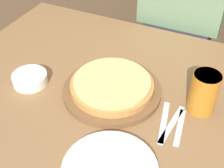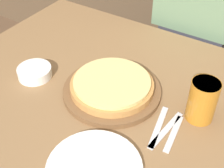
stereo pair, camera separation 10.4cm
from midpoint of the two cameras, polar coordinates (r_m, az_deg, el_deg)
dining_table at (r=1.32m, az=3.03°, el=-13.87°), size 1.29×0.97×0.71m
pizza_on_board at (r=1.05m, az=2.83°, el=-0.74°), size 0.33×0.33×0.06m
beer_glass at (r=0.99m, az=19.20°, el=-2.76°), size 0.09×0.09×0.14m
side_bowl at (r=1.15m, az=-11.47°, el=2.04°), size 0.12×0.12×0.04m
fork at (r=0.97m, az=11.55°, el=-7.82°), size 0.05×0.18×0.00m
dinner_knife at (r=0.97m, az=12.91°, el=-8.38°), size 0.04×0.18×0.00m
spoon at (r=0.96m, az=14.29°, el=-8.93°), size 0.04×0.15×0.00m
diner_person at (r=1.57m, az=16.83°, el=8.68°), size 0.38×0.20×1.31m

